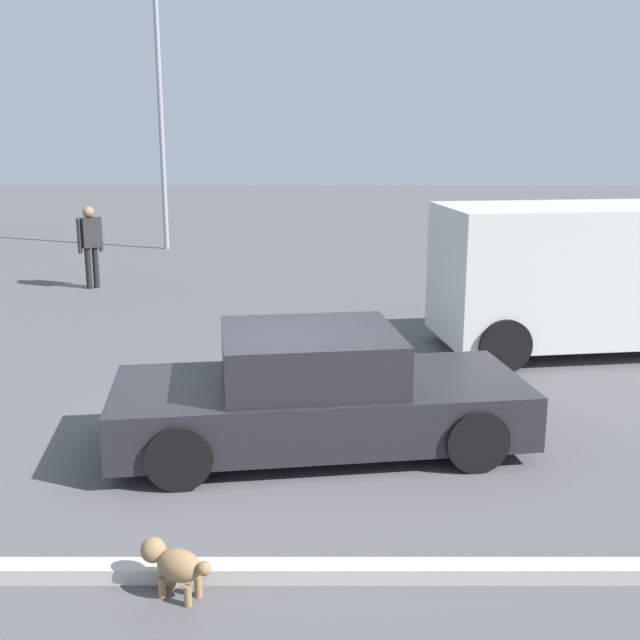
# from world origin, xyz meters

# --- Properties ---
(ground_plane) EXTENTS (80.00, 80.00, 0.00)m
(ground_plane) POSITION_xyz_m (0.00, 0.00, 0.00)
(ground_plane) COLOR #515154
(sedan_foreground) EXTENTS (4.49, 2.33, 1.27)m
(sedan_foreground) POSITION_xyz_m (0.36, -0.05, 0.58)
(sedan_foreground) COLOR #232328
(sedan_foreground) RESTS_ON ground_plane
(dog) EXTENTS (0.55, 0.38, 0.41)m
(dog) POSITION_xyz_m (-0.66, -2.82, 0.26)
(dog) COLOR olive
(dog) RESTS_ON ground_plane
(van_white) EXTENTS (5.30, 2.72, 2.21)m
(van_white) POSITION_xyz_m (4.74, 3.80, 1.19)
(van_white) COLOR silver
(van_white) RESTS_ON ground_plane
(pedestrian) EXTENTS (0.46, 0.45, 1.74)m
(pedestrian) POSITION_xyz_m (-4.47, 8.57, 1.04)
(pedestrian) COLOR black
(pedestrian) RESTS_ON ground_plane
(parking_curb) EXTENTS (7.35, 0.20, 0.12)m
(parking_curb) POSITION_xyz_m (0.00, -2.60, 0.06)
(parking_curb) COLOR #B7B2A8
(parking_curb) RESTS_ON ground_plane
(light_post_near) EXTENTS (0.44, 0.44, 7.55)m
(light_post_near) POSITION_xyz_m (-3.98, 14.25, 5.00)
(light_post_near) COLOR gray
(light_post_near) RESTS_ON ground_plane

